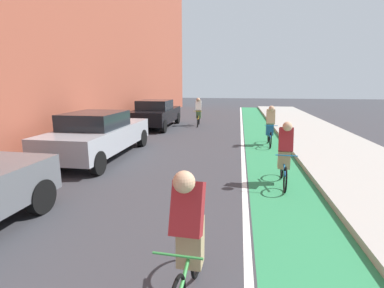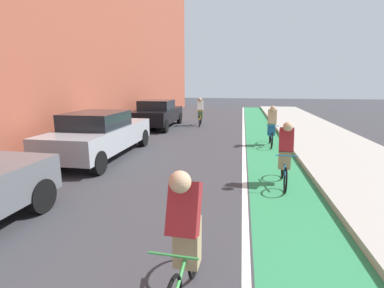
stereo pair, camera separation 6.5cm
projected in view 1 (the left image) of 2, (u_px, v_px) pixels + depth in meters
The scene contains 10 objects.
ground_plane at pixel (190, 146), 11.34m from camera, with size 74.13×74.13×0.00m, color #38383D.
bike_lane_paint at pixel (262, 138), 12.80m from camera, with size 1.60×33.70×0.00m, color #2D8451.
lane_divider_stripe at pixel (242, 138), 12.94m from camera, with size 0.12×33.70×0.00m, color white.
sidewalk_right at pixel (321, 139), 12.39m from camera, with size 3.41×33.70×0.14m, color #A8A59E.
parked_sedan_silver at pixel (99, 134), 9.42m from camera, with size 1.89×4.75×1.53m.
parked_sedan_black at pixel (156, 113), 15.87m from camera, with size 1.95×4.58×1.53m.
cyclist_lead at pixel (189, 234), 3.06m from camera, with size 0.48×1.74×1.62m.
cyclist_mid at pixel (285, 151), 6.83m from camera, with size 0.48×1.65×1.58m.
cyclist_trailing at pixel (270, 124), 11.23m from camera, with size 0.48×1.68×1.60m.
cyclist_far at pixel (198, 112), 16.46m from camera, with size 0.48×1.74×1.63m.
Camera 1 is at (1.85, 1.93, 2.44)m, focal length 26.63 mm.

